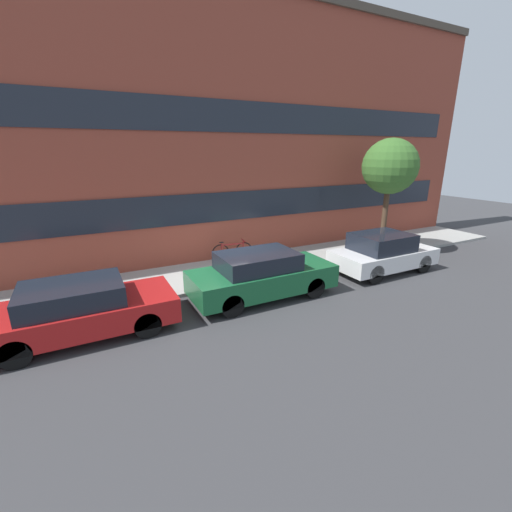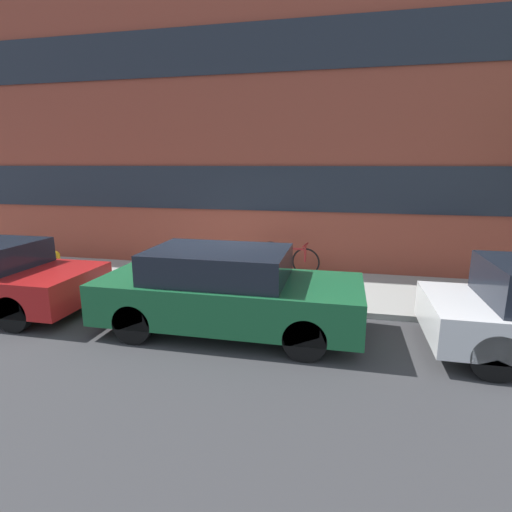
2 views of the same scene
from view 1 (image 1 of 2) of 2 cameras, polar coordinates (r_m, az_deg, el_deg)
ground_plane at (r=11.04m, az=-4.62°, el=-5.42°), size 56.00×56.00×0.00m
sidewalk_strip at (r=12.24m, az=-7.19°, el=-2.92°), size 28.00×2.79×0.11m
rowhouse_facade at (r=13.26m, az=-11.00°, el=19.92°), size 28.00×1.02×9.84m
parked_car_red at (r=9.10m, az=-27.18°, el=-7.91°), size 4.20×1.79×1.33m
parked_car_green at (r=10.15m, az=0.91°, el=-3.16°), size 4.33×1.75×1.40m
parked_car_white at (r=13.15m, az=20.36°, el=0.51°), size 3.81×1.77×1.41m
fire_hydrant at (r=10.58m, az=-25.50°, el=-5.35°), size 0.57×0.32×0.74m
bicycle at (r=13.33m, az=-3.94°, el=0.90°), size 1.61×0.44×0.79m
street_tree at (r=15.13m, az=21.44°, el=13.63°), size 2.20×2.20×4.61m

